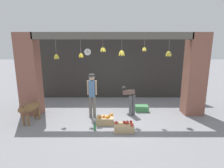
# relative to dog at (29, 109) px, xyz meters

# --- Properties ---
(ground_plane) EXTENTS (60.00, 60.00, 0.00)m
(ground_plane) POSITION_rel_dog_xyz_m (2.77, 0.57, -0.51)
(ground_plane) COLOR gray
(shop_back_wall) EXTENTS (7.47, 0.12, 3.03)m
(shop_back_wall) POSITION_rel_dog_xyz_m (2.77, 3.11, 1.01)
(shop_back_wall) COLOR #2D2B28
(shop_back_wall) RESTS_ON ground_plane
(shop_pillar_left) EXTENTS (0.70, 0.60, 3.03)m
(shop_pillar_left) POSITION_rel_dog_xyz_m (-0.31, 0.87, 1.01)
(shop_pillar_left) COLOR brown
(shop_pillar_left) RESTS_ON ground_plane
(shop_pillar_right) EXTENTS (0.70, 0.60, 3.03)m
(shop_pillar_right) POSITION_rel_dog_xyz_m (5.86, 0.87, 1.01)
(shop_pillar_right) COLOR brown
(shop_pillar_right) RESTS_ON ground_plane
(storefront_awning) EXTENTS (5.57, 0.28, 0.93)m
(storefront_awning) POSITION_rel_dog_xyz_m (2.80, 0.69, 2.36)
(storefront_awning) COLOR #5B564C
(dog) EXTENTS (0.47, 1.05, 0.74)m
(dog) POSITION_rel_dog_xyz_m (0.00, 0.00, 0.00)
(dog) COLOR brown
(dog) RESTS_ON ground_plane
(shopkeeper) EXTENTS (0.34, 0.26, 1.60)m
(shopkeeper) POSITION_rel_dog_xyz_m (2.05, 0.48, 0.43)
(shopkeeper) COLOR #6B665B
(shopkeeper) RESTS_ON ground_plane
(worker_stooping) EXTENTS (0.48, 0.74, 1.01)m
(worker_stooping) POSITION_rel_dog_xyz_m (3.43, 0.85, 0.16)
(worker_stooping) COLOR #56565B
(worker_stooping) RESTS_ON ground_plane
(fruit_crate_oranges) EXTENTS (0.56, 0.39, 0.32)m
(fruit_crate_oranges) POSITION_rel_dog_xyz_m (2.54, -0.07, -0.38)
(fruit_crate_oranges) COLOR tan
(fruit_crate_oranges) RESTS_ON ground_plane
(fruit_crate_apples) EXTENTS (0.60, 0.40, 0.30)m
(fruit_crate_apples) POSITION_rel_dog_xyz_m (3.14, -0.59, -0.39)
(fruit_crate_apples) COLOR tan
(fruit_crate_apples) RESTS_ON ground_plane
(produce_box_green) EXTENTS (0.52, 0.33, 0.23)m
(produce_box_green) POSITION_rel_dog_xyz_m (3.96, 1.11, -0.39)
(produce_box_green) COLOR #42844C
(produce_box_green) RESTS_ON ground_plane
(water_bottle) EXTENTS (0.08, 0.08, 0.24)m
(water_bottle) POSITION_rel_dog_xyz_m (2.23, -0.54, -0.40)
(water_bottle) COLOR #38934C
(water_bottle) RESTS_ON ground_plane
(wall_clock) EXTENTS (0.35, 0.03, 0.35)m
(wall_clock) POSITION_rel_dog_xyz_m (1.58, 3.03, 1.79)
(wall_clock) COLOR black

